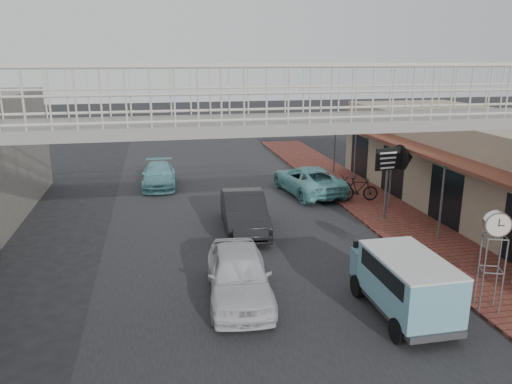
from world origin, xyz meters
name	(u,v)px	position (x,y,z in m)	size (l,w,h in m)	color
ground	(258,267)	(0.00, 0.00, 0.00)	(120.00, 120.00, 0.00)	black
road_strip	(258,267)	(0.00, 0.00, 0.01)	(10.00, 60.00, 0.01)	black
sidewalk	(401,223)	(6.50, 3.00, 0.05)	(3.00, 40.00, 0.10)	brown
shophouse_row	(490,165)	(10.97, 4.00, 2.01)	(7.20, 18.00, 4.00)	gray
footbridge	(294,209)	(0.00, -4.00, 3.18)	(16.40, 2.40, 6.34)	gray
white_hatchback	(239,274)	(-0.95, -1.93, 0.72)	(1.70, 4.22, 1.44)	silver
dark_sedan	(244,212)	(0.18, 3.57, 0.74)	(1.57, 4.50, 1.48)	black
angkot_curb	(308,180)	(4.20, 8.24, 0.68)	(2.26, 4.90, 1.36)	#69B5B7
angkot_far	(159,175)	(-2.94, 11.06, 0.59)	(1.65, 4.05, 1.17)	#74C3C9
angkot_van	(405,278)	(3.03, -3.77, 1.08)	(1.62, 3.49, 1.71)	black
motorcycle_near	(337,187)	(5.30, 7.18, 0.56)	(0.60, 1.73, 0.91)	black
motorcycle_far	(359,189)	(6.00, 6.27, 0.63)	(0.50, 1.77, 1.06)	black
street_clock	(497,229)	(5.30, -4.00, 2.33)	(0.69, 0.66, 2.69)	#59595B
arrow_sign	(404,159)	(6.76, 3.67, 2.54)	(1.80, 1.17, 3.03)	#59595B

